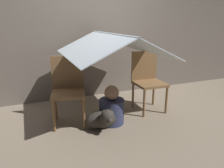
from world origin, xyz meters
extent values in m
plane|color=gray|center=(0.00, 0.00, 0.00)|extent=(8.80, 8.80, 0.00)
cube|color=#6B6056|center=(0.00, 1.20, 1.25)|extent=(7.00, 0.05, 2.50)
cylinder|color=brown|center=(-0.86, -0.01, 0.21)|extent=(0.04, 0.04, 0.42)
cylinder|color=brown|center=(-0.48, -0.08, 0.21)|extent=(0.04, 0.04, 0.42)
cylinder|color=brown|center=(-0.78, 0.37, 0.21)|extent=(0.04, 0.04, 0.42)
cylinder|color=brown|center=(-0.40, 0.29, 0.21)|extent=(0.04, 0.04, 0.42)
cube|color=brown|center=(-0.63, 0.14, 0.44)|extent=(0.52, 0.52, 0.04)
cube|color=brown|center=(-0.59, 0.34, 0.69)|extent=(0.43, 0.12, 0.46)
cylinder|color=brown|center=(0.43, -0.04, 0.21)|extent=(0.04, 0.04, 0.42)
cylinder|color=brown|center=(0.81, -0.06, 0.21)|extent=(0.04, 0.04, 0.42)
cylinder|color=brown|center=(0.45, 0.34, 0.21)|extent=(0.04, 0.04, 0.42)
cylinder|color=brown|center=(0.83, 0.33, 0.21)|extent=(0.04, 0.04, 0.42)
cube|color=brown|center=(0.63, 0.14, 0.44)|extent=(0.45, 0.45, 0.04)
cube|color=brown|center=(0.64, 0.35, 0.69)|extent=(0.44, 0.04, 0.46)
cube|color=silver|center=(-0.31, 0.14, 1.06)|extent=(0.63, 1.51, 0.30)
cube|color=silver|center=(0.31, 0.14, 1.06)|extent=(0.63, 1.51, 0.30)
cube|color=silver|center=(0.00, 0.14, 1.21)|extent=(0.04, 1.51, 0.01)
cylinder|color=#2D3351|center=(-0.08, -0.05, 0.17)|extent=(0.34, 0.34, 0.34)
sphere|color=#9E7556|center=(-0.08, -0.05, 0.44)|extent=(0.20, 0.20, 0.20)
ellipsoid|color=#332D28|center=(-0.24, -0.13, 0.12)|extent=(0.47, 0.24, 0.25)
sphere|color=#332D28|center=(-0.24, -0.31, 0.23)|extent=(0.18, 0.18, 0.18)
ellipsoid|color=#332D28|center=(-0.24, -0.39, 0.22)|extent=(0.07, 0.09, 0.06)
cone|color=#332D28|center=(-0.30, -0.31, 0.30)|extent=(0.06, 0.06, 0.08)
cone|color=#332D28|center=(-0.19, -0.31, 0.30)|extent=(0.06, 0.06, 0.08)
camera|label=1|loc=(-1.12, -2.63, 1.38)|focal=35.00mm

